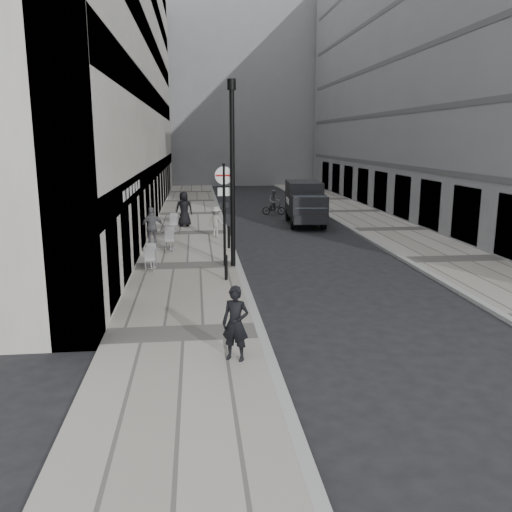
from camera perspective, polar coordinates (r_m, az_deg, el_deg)
The scene contains 19 objects.
ground at distance 11.79m, azimuth 2.10°, elevation -12.79°, with size 120.00×120.00×0.00m, color black.
sidewalk at distance 28.99m, azimuth -7.06°, elevation 2.36°, with size 4.00×60.00×0.12m, color #9C958D.
far_sidewalk at distance 30.86m, azimuth 13.83°, elevation 2.69°, with size 4.00×60.00×0.12m, color #9C958D.
building_left at distance 35.56m, azimuth -14.16°, elevation 18.36°, with size 4.00×45.00×18.00m, color beige.
building_right at distance 38.70m, azimuth 18.52°, elevation 19.08°, with size 6.00×45.00×20.00m, color slate.
building_far at distance 66.91m, azimuth -3.85°, elevation 17.36°, with size 24.00×16.00×22.00m, color slate.
walking_man at distance 12.13m, azimuth -2.17°, elevation -7.11°, with size 0.62×0.41×1.70m, color black.
sign_post at distance 20.85m, azimuth -3.38°, elevation 5.79°, with size 0.68×0.10×3.96m.
lamppost at distance 20.70m, azimuth -2.51°, elevation 9.54°, with size 0.32×0.32×7.01m.
bollard_near at distance 24.59m, azimuth -2.88°, elevation 1.94°, with size 0.13×0.13×0.95m, color black.
bollard_far at distance 19.03m, azimuth -3.17°, elevation -1.29°, with size 0.11×0.11×0.84m, color black.
panel_van at distance 32.26m, azimuth 5.18°, elevation 5.81°, with size 2.37×5.43×2.49m.
cyclist at distance 36.37m, azimuth 1.89°, elevation 5.38°, with size 1.59×0.69×1.67m.
pedestrian_a at distance 25.01m, azimuth -10.88°, elevation 2.97°, with size 1.09×0.46×1.87m, color slate.
pedestrian_b at distance 27.43m, azimuth -4.21°, elevation 3.62°, with size 1.00×0.57×1.54m, color #A09B94.
pedestrian_c at distance 30.97m, azimuth -7.58°, elevation 4.93°, with size 0.97×0.63×1.98m, color black.
cafe_table_near at distance 24.70m, azimuth -9.05°, elevation 1.85°, with size 0.74×1.66×0.95m.
cafe_table_mid at distance 21.16m, azimuth -11.02°, elevation -0.05°, with size 0.68×1.54×0.88m.
cafe_table_far at distance 29.35m, azimuth -8.65°, elevation 3.48°, with size 0.72×1.63×0.93m.
Camera 1 is at (-1.60, -10.56, 4.99)m, focal length 38.00 mm.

